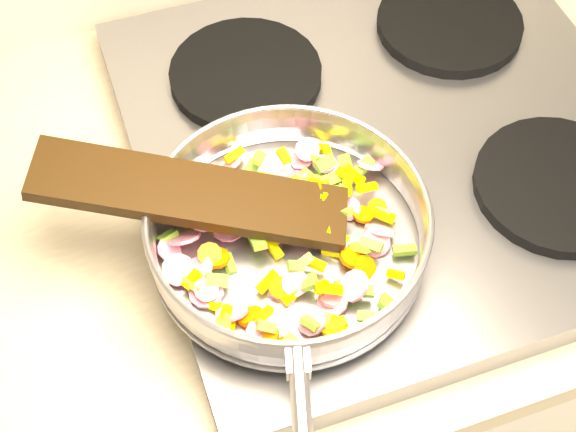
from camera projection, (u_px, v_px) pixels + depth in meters
name	position (u px, v px, depth m)	size (l,w,h in m)	color
cooktop	(392.00, 142.00, 0.97)	(0.60, 0.60, 0.04)	#939399
grate_fl	(325.00, 255.00, 0.85)	(0.19, 0.19, 0.02)	black
grate_fr	(559.00, 185.00, 0.90)	(0.19, 0.19, 0.02)	black
grate_bl	(246.00, 74.00, 1.00)	(0.19, 0.19, 0.02)	black
grate_br	(449.00, 23.00, 1.05)	(0.19, 0.19, 0.02)	black
saute_pan	(288.00, 230.00, 0.81)	(0.33, 0.49, 0.06)	#9E9EA5
vegetable_heap	(283.00, 236.00, 0.83)	(0.27, 0.26, 0.04)	#FFE200
wooden_spatula	(192.00, 194.00, 0.82)	(0.32, 0.07, 0.02)	black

